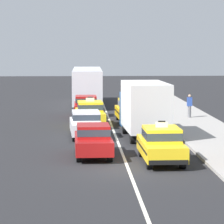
# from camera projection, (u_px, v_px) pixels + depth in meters

# --- Properties ---
(ground_plane) EXTENTS (160.00, 160.00, 0.00)m
(ground_plane) POSITION_uv_depth(u_px,v_px,m) (128.00, 169.00, 27.73)
(ground_plane) COLOR #232326
(lane_stripe_left_right) EXTENTS (0.14, 80.00, 0.01)m
(lane_stripe_left_right) POSITION_uv_depth(u_px,v_px,m) (108.00, 117.00, 47.59)
(lane_stripe_left_right) COLOR silver
(lane_stripe_left_right) RESTS_ON ground
(sidewalk_curb) EXTENTS (4.00, 90.00, 0.15)m
(sidewalk_curb) POSITION_uv_depth(u_px,v_px,m) (194.00, 124.00, 42.90)
(sidewalk_curb) COLOR #9E9993
(sidewalk_curb) RESTS_ON ground
(sedan_left_nearest) EXTENTS (1.83, 4.33, 1.58)m
(sedan_left_nearest) POSITION_uv_depth(u_px,v_px,m) (93.00, 139.00, 30.76)
(sedan_left_nearest) COLOR black
(sedan_left_nearest) RESTS_ON ground
(sedan_left_second) EXTENTS (1.95, 4.38, 1.58)m
(sedan_left_second) POSITION_uv_depth(u_px,v_px,m) (86.00, 123.00, 36.98)
(sedan_left_second) COLOR black
(sedan_left_second) RESTS_ON ground
(taxi_left_third) EXTENTS (2.00, 4.63, 1.96)m
(taxi_left_third) POSITION_uv_depth(u_px,v_px,m) (90.00, 113.00, 42.20)
(taxi_left_third) COLOR black
(taxi_left_third) RESTS_ON ground
(sedan_left_fourth) EXTENTS (1.76, 4.30, 1.58)m
(sedan_left_fourth) POSITION_uv_depth(u_px,v_px,m) (86.00, 105.00, 47.63)
(sedan_left_fourth) COLOR black
(sedan_left_fourth) RESTS_ON ground
(bus_left_fifth) EXTENTS (2.63, 11.23, 3.22)m
(bus_left_fifth) POSITION_uv_depth(u_px,v_px,m) (87.00, 85.00, 56.82)
(bus_left_fifth) COLOR black
(bus_left_fifth) RESTS_ON ground
(taxi_right_nearest) EXTENTS (1.88, 4.59, 1.96)m
(taxi_right_nearest) POSITION_uv_depth(u_px,v_px,m) (161.00, 144.00, 29.20)
(taxi_right_nearest) COLOR black
(taxi_right_nearest) RESTS_ON ground
(box_truck_right_second) EXTENTS (2.51, 7.04, 3.27)m
(box_truck_right_second) POSITION_uv_depth(u_px,v_px,m) (144.00, 107.00, 37.05)
(box_truck_right_second) COLOR black
(box_truck_right_second) RESTS_ON ground
(taxi_right_third) EXTENTS (1.98, 4.62, 1.96)m
(taxi_right_third) POSITION_uv_depth(u_px,v_px,m) (131.00, 110.00, 44.03)
(taxi_right_third) COLOR black
(taxi_right_third) RESTS_ON ground
(pedestrian_far_corner) EXTENTS (0.36, 0.24, 1.67)m
(pedestrian_far_corner) POSITION_uv_depth(u_px,v_px,m) (190.00, 106.00, 45.80)
(pedestrian_far_corner) COLOR slate
(pedestrian_far_corner) RESTS_ON sidewalk_curb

